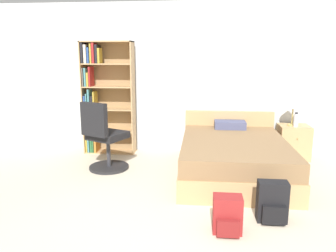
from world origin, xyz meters
The scene contains 9 objects.
wall_back centered at (0.00, 3.23, 1.30)m, with size 9.00×0.06×2.60m.
bookshelf centered at (-1.60, 2.96, 0.98)m, with size 0.89×0.32×1.94m.
bed centered at (0.60, 2.05, 0.27)m, with size 1.48×2.06×0.78m.
office_chair centered at (-1.30, 2.03, 0.47)m, with size 0.65×0.70×1.05m.
nightstand centered at (1.67, 2.92, 0.28)m, with size 0.49×0.45×0.56m.
table_lamp centered at (1.63, 2.92, 0.93)m, with size 0.27×0.27×0.46m.
water_bottle centered at (1.66, 2.82, 0.68)m, with size 0.07×0.07×0.24m.
backpack_black centered at (0.88, 0.67, 0.21)m, with size 0.31×0.22×0.43m.
backpack_red centered at (0.40, 0.40, 0.18)m, with size 0.28×0.26×0.37m.
Camera 1 is at (0.13, -2.56, 1.69)m, focal length 35.00 mm.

